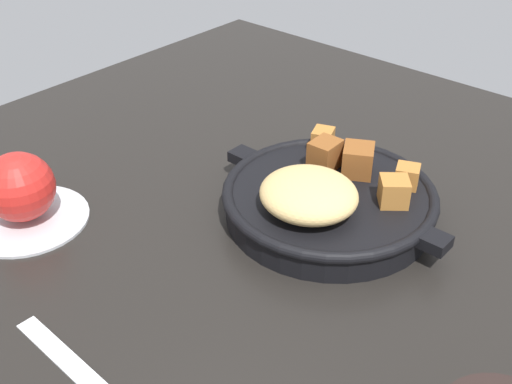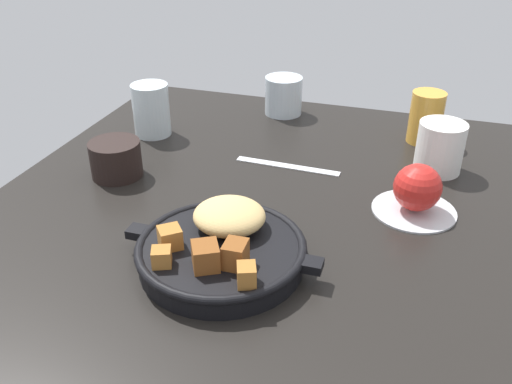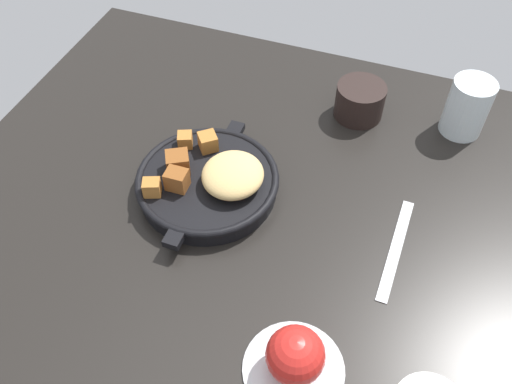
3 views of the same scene
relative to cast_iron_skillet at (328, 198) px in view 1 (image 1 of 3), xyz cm
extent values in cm
cube|color=black|center=(4.20, 9.98, -3.64)|extent=(90.54, 101.70, 2.40)
cylinder|color=black|center=(0.06, -0.36, -0.90)|extent=(21.12, 21.12, 3.08)
torus|color=black|center=(0.06, -0.36, 0.40)|extent=(21.90, 21.90, 1.20)
cube|color=black|center=(11.83, -0.36, 0.18)|extent=(2.64, 2.40, 1.20)
cube|color=black|center=(-11.72, -0.36, 0.18)|extent=(2.64, 2.40, 1.20)
ellipsoid|color=tan|center=(-0.29, 3.73, 2.45)|extent=(9.61, 9.19, 3.62)
cube|color=brown|center=(-0.04, -5.11, 2.19)|extent=(4.36, 4.48, 3.10)
cube|color=#A86B2D|center=(5.59, -6.65, 1.90)|extent=(2.93, 3.13, 2.51)
cube|color=#A86B2D|center=(-5.83, -2.65, 2.01)|extent=(3.81, 3.80, 2.73)
cube|color=brown|center=(3.21, -3.73, 2.22)|extent=(2.75, 3.24, 3.15)
cube|color=#A86B2D|center=(-5.21, -6.34, 1.76)|extent=(2.99, 2.96, 2.24)
cylinder|color=#B7BABF|center=(22.79, 20.59, -2.14)|extent=(12.49, 12.49, 0.60)
sphere|color=red|center=(22.79, 20.59, 1.68)|extent=(7.04, 7.04, 7.04)
cube|color=silver|center=(1.00, 29.03, -2.26)|extent=(18.37, 2.18, 0.36)
camera|label=1|loc=(-29.47, 44.85, 35.88)|focal=44.53mm
camera|label=2|loc=(21.83, -53.88, 41.29)|focal=38.96mm
camera|label=3|loc=(48.83, 25.19, 61.75)|focal=38.06mm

